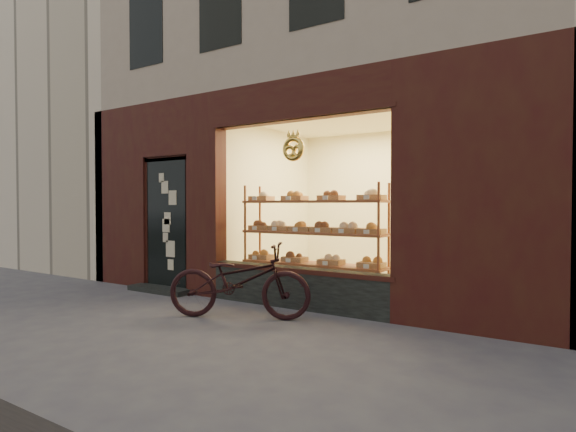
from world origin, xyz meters
The scene contains 4 objects.
ground centered at (0.00, 0.00, 0.00)m, with size 90.00×90.00×0.00m, color #464550.
neighbor_left centered at (-9.60, 5.50, 4.50)m, with size 12.00×7.00×9.00m, color beige.
display_shelf centered at (0.45, 2.55, 0.87)m, with size 2.20×0.45×1.70m.
bicycle centered at (0.13, 1.25, 0.47)m, with size 0.62×1.78×0.94m, color black.
Camera 1 is at (3.57, -3.11, 1.40)m, focal length 28.00 mm.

